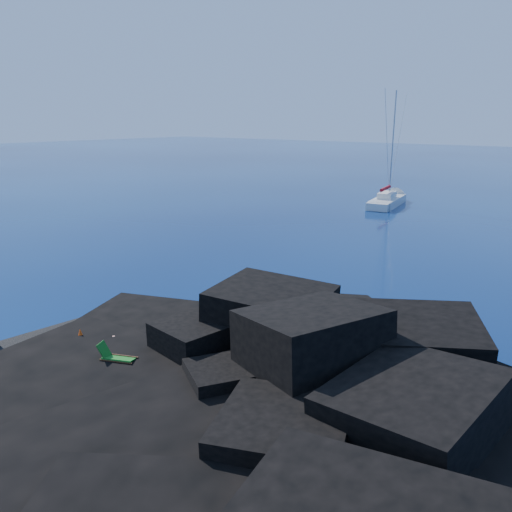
{
  "coord_description": "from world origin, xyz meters",
  "views": [
    {
      "loc": [
        22.78,
        -11.15,
        10.42
      ],
      "look_at": [
        3.81,
        12.65,
        2.0
      ],
      "focal_mm": 35.0,
      "sensor_mm": 36.0,
      "label": 1
    }
  ],
  "objects_px": {
    "sunbather": "(104,337)",
    "marker_cone": "(80,335)",
    "sailboat": "(387,205)",
    "deck_chair": "(119,354)"
  },
  "relations": [
    {
      "from": "sailboat",
      "to": "sunbather",
      "type": "height_order",
      "value": "sailboat"
    },
    {
      "from": "sailboat",
      "to": "deck_chair",
      "type": "height_order",
      "value": "sailboat"
    },
    {
      "from": "marker_cone",
      "to": "sailboat",
      "type": "bearing_deg",
      "value": 96.91
    },
    {
      "from": "sunbather",
      "to": "marker_cone",
      "type": "relative_size",
      "value": 2.83
    },
    {
      "from": "sunbather",
      "to": "marker_cone",
      "type": "bearing_deg",
      "value": -171.35
    },
    {
      "from": "deck_chair",
      "to": "sunbather",
      "type": "relative_size",
      "value": 0.93
    },
    {
      "from": "sailboat",
      "to": "marker_cone",
      "type": "distance_m",
      "value": 46.77
    },
    {
      "from": "sailboat",
      "to": "sunbather",
      "type": "relative_size",
      "value": 8.36
    },
    {
      "from": "marker_cone",
      "to": "deck_chair",
      "type": "bearing_deg",
      "value": -6.64
    },
    {
      "from": "marker_cone",
      "to": "sunbather",
      "type": "bearing_deg",
      "value": 35.66
    }
  ]
}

